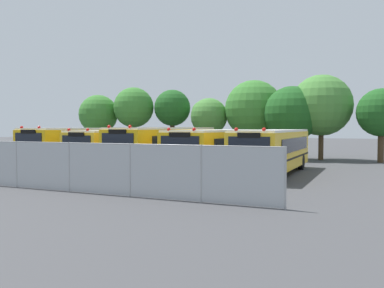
% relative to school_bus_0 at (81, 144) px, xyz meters
% --- Properties ---
extents(ground_plane, '(160.00, 160.00, 0.00)m').
position_rel_school_bus_0_xyz_m(ground_plane, '(6.96, -0.09, -1.43)').
color(ground_plane, '#424244').
extents(school_bus_0, '(2.74, 9.95, 2.72)m').
position_rel_school_bus_0_xyz_m(school_bus_0, '(0.00, 0.00, 0.00)').
color(school_bus_0, yellow).
rests_on(school_bus_0, ground_plane).
extents(school_bus_1, '(2.64, 10.04, 2.58)m').
position_rel_school_bus_0_xyz_m(school_bus_1, '(3.59, 0.08, -0.07)').
color(school_bus_1, yellow).
rests_on(school_bus_1, ground_plane).
extents(school_bus_2, '(2.46, 10.97, 2.76)m').
position_rel_school_bus_0_xyz_m(school_bus_2, '(7.01, -0.23, 0.02)').
color(school_bus_2, yellow).
rests_on(school_bus_2, ground_plane).
extents(school_bus_3, '(2.63, 9.84, 2.62)m').
position_rel_school_bus_0_xyz_m(school_bus_3, '(10.37, -0.30, -0.05)').
color(school_bus_3, yellow).
rests_on(school_bus_3, ground_plane).
extents(school_bus_4, '(2.55, 10.20, 2.63)m').
position_rel_school_bus_0_xyz_m(school_bus_4, '(13.88, -0.35, -0.05)').
color(school_bus_4, yellow).
rests_on(school_bus_4, ground_plane).
extents(tree_0, '(3.72, 3.72, 5.75)m').
position_rel_school_bus_0_xyz_m(tree_0, '(-5.52, 9.26, 2.47)').
color(tree_0, '#4C3823').
rests_on(tree_0, ground_plane).
extents(tree_1, '(3.78, 3.78, 6.39)m').
position_rel_school_bus_0_xyz_m(tree_1, '(-1.83, 9.89, 3.03)').
color(tree_1, '#4C3823').
rests_on(tree_1, ground_plane).
extents(tree_2, '(3.37, 3.37, 6.12)m').
position_rel_school_bus_0_xyz_m(tree_2, '(1.65, 11.01, 2.97)').
color(tree_2, '#4C3823').
rests_on(tree_2, ground_plane).
extents(tree_3, '(3.37, 3.30, 5.25)m').
position_rel_school_bus_0_xyz_m(tree_3, '(5.19, 11.08, 2.24)').
color(tree_3, '#4C3823').
rests_on(tree_3, ground_plane).
extents(tree_4, '(5.07, 5.07, 6.75)m').
position_rel_school_bus_0_xyz_m(tree_4, '(9.16, 11.86, 2.78)').
color(tree_4, '#4C3823').
rests_on(tree_4, ground_plane).
extents(tree_5, '(4.51, 4.51, 5.98)m').
position_rel_school_bus_0_xyz_m(tree_5, '(12.83, 10.73, 2.24)').
color(tree_5, '#4C3823').
rests_on(tree_5, ground_plane).
extents(tree_6, '(4.92, 4.92, 6.87)m').
position_rel_school_bus_0_xyz_m(tree_6, '(14.95, 11.43, 2.95)').
color(tree_6, '#4C3823').
rests_on(tree_6, ground_plane).
extents(tree_7, '(3.59, 3.59, 5.53)m').
position_rel_school_bus_0_xyz_m(tree_7, '(19.41, 10.43, 2.38)').
color(tree_7, '#4C3823').
rests_on(tree_7, ground_plane).
extents(chainlink_fence, '(20.63, 0.07, 2.03)m').
position_rel_school_bus_0_xyz_m(chainlink_fence, '(6.33, -10.12, -0.38)').
color(chainlink_fence, '#9EA0A3').
rests_on(chainlink_fence, ground_plane).
extents(traffic_cone, '(0.35, 0.35, 0.47)m').
position_rel_school_bus_0_xyz_m(traffic_cone, '(13.47, -9.28, -1.20)').
color(traffic_cone, '#EA5914').
rests_on(traffic_cone, ground_plane).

